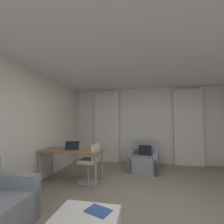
# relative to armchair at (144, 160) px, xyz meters

# --- Properties ---
(ground_plane) EXTENTS (12.00, 12.00, 0.00)m
(ground_plane) POSITION_rel_armchair_xyz_m (0.05, -2.12, -0.28)
(ground_plane) COLOR gray
(wall_window) EXTENTS (5.12, 0.06, 2.60)m
(wall_window) POSITION_rel_armchair_xyz_m (0.05, 0.91, 1.02)
(wall_window) COLOR silver
(wall_window) RESTS_ON ground
(wall_left) EXTENTS (0.06, 6.12, 2.60)m
(wall_left) POSITION_rel_armchair_xyz_m (-2.48, -2.12, 1.02)
(wall_left) COLOR silver
(wall_left) RESTS_ON ground
(ceiling) EXTENTS (5.12, 6.12, 0.06)m
(ceiling) POSITION_rel_armchair_xyz_m (0.05, -2.12, 2.35)
(ceiling) COLOR white
(ceiling) RESTS_ON wall_left
(curtain_left_panel) EXTENTS (0.90, 0.06, 2.50)m
(curtain_left_panel) POSITION_rel_armchair_xyz_m (-1.32, 0.78, 0.97)
(curtain_left_panel) COLOR silver
(curtain_left_panel) RESTS_ON ground
(curtain_right_panel) EXTENTS (0.90, 0.06, 2.50)m
(curtain_right_panel) POSITION_rel_armchair_xyz_m (1.43, 0.78, 0.97)
(curtain_right_panel) COLOR silver
(curtain_right_panel) RESTS_ON ground
(armchair) EXTENTS (0.92, 0.91, 0.81)m
(armchair) POSITION_rel_armchair_xyz_m (0.00, 0.00, 0.00)
(armchair) COLOR gray
(armchair) RESTS_ON ground
(desk) EXTENTS (1.44, 0.62, 0.74)m
(desk) POSITION_rel_armchair_xyz_m (-1.69, -1.23, 0.40)
(desk) COLOR olive
(desk) RESTS_ON ground
(desk_chair) EXTENTS (0.48, 0.48, 0.88)m
(desk_chair) POSITION_rel_armchair_xyz_m (-1.25, -1.21, 0.11)
(desk_chair) COLOR gray
(desk_chair) RESTS_ON ground
(laptop) EXTENTS (0.37, 0.31, 0.22)m
(laptop) POSITION_rel_armchair_xyz_m (-1.65, -1.28, 0.51)
(laptop) COLOR #ADADB2
(laptop) RESTS_ON desk
(magazine_open) EXTENTS (0.33, 0.29, 0.01)m
(magazine_open) POSITION_rel_armchair_xyz_m (-0.54, -2.93, 0.09)
(magazine_open) COLOR #335193
(magazine_open) RESTS_ON coffee_table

